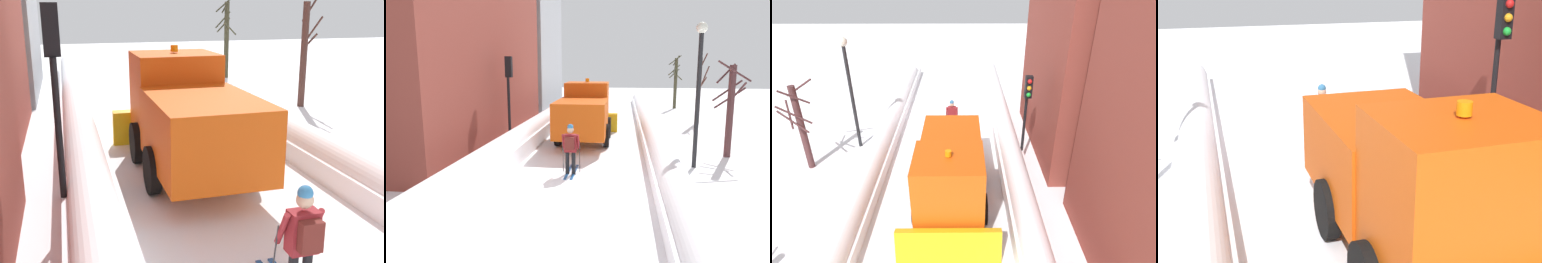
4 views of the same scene
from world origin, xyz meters
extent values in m
plane|color=white|center=(0.00, 10.00, 0.00)|extent=(80.00, 80.00, 0.00)
cube|color=white|center=(-2.97, 10.00, 0.36)|extent=(1.10, 36.00, 0.72)
cylinder|color=white|center=(-2.97, 10.00, 0.72)|extent=(0.90, 34.20, 0.90)
cube|color=white|center=(2.97, 10.00, 0.27)|extent=(1.10, 36.00, 0.54)
cylinder|color=white|center=(2.97, 10.00, 0.54)|extent=(0.90, 34.20, 0.90)
cube|color=#DB510F|center=(-0.41, 6.05, 1.40)|extent=(2.30, 3.40, 1.60)
cube|color=#DB510F|center=(-0.41, 8.75, 1.75)|extent=(2.20, 2.00, 2.30)
cube|color=black|center=(-0.41, 9.71, 2.26)|extent=(1.85, 0.06, 1.01)
cube|color=gold|center=(-0.41, 10.10, 0.55)|extent=(3.20, 0.46, 1.13)
cylinder|color=orange|center=(-0.41, 8.75, 3.02)|extent=(0.20, 0.20, 0.18)
cylinder|color=black|center=(-1.56, 8.45, 0.55)|extent=(0.25, 1.10, 1.10)
cylinder|color=black|center=(0.74, 8.45, 0.55)|extent=(0.25, 1.10, 1.10)
cylinder|color=black|center=(-1.56, 6.25, 0.55)|extent=(0.25, 1.10, 1.10)
cylinder|color=black|center=(0.74, 6.25, 0.55)|extent=(0.25, 1.10, 1.10)
cube|color=maroon|center=(-0.31, 1.76, 1.13)|extent=(0.42, 0.26, 0.62)
cube|color=#591E19|center=(-0.31, 1.55, 1.16)|extent=(0.32, 0.16, 0.44)
sphere|color=tan|center=(-0.31, 1.76, 1.60)|extent=(0.24, 0.24, 0.24)
sphere|color=teal|center=(-0.31, 1.76, 1.70)|extent=(0.22, 0.22, 0.22)
cylinder|color=maroon|center=(-0.57, 1.86, 1.16)|extent=(0.09, 0.33, 0.56)
cylinder|color=maroon|center=(-0.05, 1.86, 1.16)|extent=(0.09, 0.33, 0.56)
cylinder|color=#262628|center=(-0.61, 1.98, 0.60)|extent=(0.02, 0.19, 1.19)
cylinder|color=#262628|center=(-0.01, 1.98, 0.60)|extent=(0.02, 0.19, 1.19)
cylinder|color=black|center=(-3.47, 4.85, 1.64)|extent=(0.12, 0.12, 3.28)
cube|color=black|center=(-3.47, 4.99, 3.73)|extent=(0.28, 0.24, 0.90)
sphere|color=red|center=(-3.47, 5.12, 4.01)|extent=(0.18, 0.18, 0.18)
sphere|color=gold|center=(-3.47, 5.12, 3.73)|extent=(0.18, 0.18, 0.18)
sphere|color=green|center=(-3.47, 5.12, 3.45)|extent=(0.18, 0.18, 0.18)
cylinder|color=#482C26|center=(6.29, 13.66, 2.15)|extent=(0.28, 0.28, 4.30)
cylinder|color=#482C26|center=(6.67, 13.72, 3.15)|extent=(0.23, 1.15, 1.18)
cylinder|color=#482C26|center=(6.52, 13.76, 4.01)|extent=(0.36, 0.72, 1.05)
cylinder|color=#482C26|center=(6.56, 13.76, 2.66)|extent=(0.32, 0.82, 0.81)
cylinder|color=#3B3A27|center=(6.00, 22.15, 2.18)|extent=(0.28, 0.28, 4.36)
cylinder|color=#3B3A27|center=(6.09, 21.85, 2.87)|extent=(0.90, 0.38, 0.81)
cylinder|color=#3B3A27|center=(5.91, 22.45, 3.04)|extent=(0.92, 0.36, 0.83)
cylinder|color=#3B3A27|center=(5.93, 22.51, 4.19)|extent=(1.09, 0.29, 0.85)
cylinder|color=#3B3A27|center=(6.00, 22.32, 4.15)|extent=(0.56, 0.08, 0.89)
cylinder|color=#3B3A27|center=(5.89, 22.50, 3.33)|extent=(1.06, 0.44, 0.96)
camera|label=1|loc=(-3.31, -3.22, 4.12)|focal=42.36mm
camera|label=2|loc=(1.47, -10.50, 3.84)|focal=33.98mm
camera|label=3|loc=(-0.82, 17.07, 8.27)|focal=30.33mm
camera|label=4|loc=(2.67, 13.80, 4.64)|focal=44.85mm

